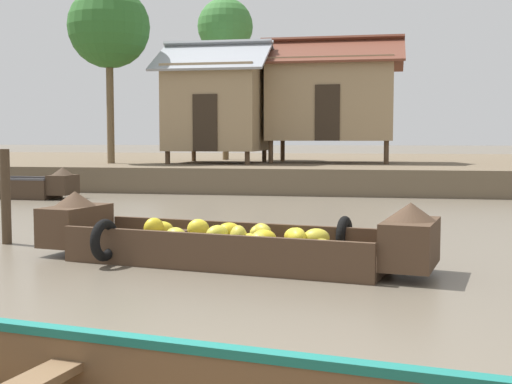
# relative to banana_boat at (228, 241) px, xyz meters

# --- Properties ---
(ground_plane) EXTENTS (300.00, 300.00, 0.00)m
(ground_plane) POSITION_rel_banana_boat_xyz_m (0.78, 5.28, -0.29)
(ground_plane) COLOR #665B4C
(riverbank_strip) EXTENTS (160.00, 20.00, 0.73)m
(riverbank_strip) POSITION_rel_banana_boat_xyz_m (0.78, 20.02, 0.08)
(riverbank_strip) COLOR brown
(riverbank_strip) RESTS_ON ground
(banana_boat) EXTENTS (5.14, 1.92, 0.84)m
(banana_boat) POSITION_rel_banana_boat_xyz_m (0.00, 0.00, 0.00)
(banana_boat) COLOR #473323
(banana_boat) RESTS_ON ground
(stilt_house_left) EXTENTS (3.73, 3.91, 4.11)m
(stilt_house_left) POSITION_rel_banana_boat_xyz_m (-3.73, 14.39, 2.33)
(stilt_house_left) COLOR #4C3826
(stilt_house_left) RESTS_ON riverbank_strip
(stilt_house_mid_left) EXTENTS (4.86, 3.49, 4.28)m
(stilt_house_mid_left) POSITION_rel_banana_boat_xyz_m (0.02, 15.35, 2.62)
(stilt_house_mid_left) COLOR #4C3826
(stilt_house_mid_left) RESTS_ON riverbank_strip
(palm_tree_near) EXTENTS (2.14, 2.14, 6.22)m
(palm_tree_near) POSITION_rel_banana_boat_xyz_m (-4.28, 17.76, 5.51)
(palm_tree_near) COLOR brown
(palm_tree_near) RESTS_ON riverbank_strip
(palm_tree_mid) EXTENTS (2.69, 2.69, 5.82)m
(palm_tree_mid) POSITION_rel_banana_boat_xyz_m (-7.11, 13.17, 4.89)
(palm_tree_mid) COLOR brown
(palm_tree_mid) RESTS_ON riverbank_strip
(mooring_post) EXTENTS (0.14, 0.14, 1.40)m
(mooring_post) POSITION_rel_banana_boat_xyz_m (-3.58, 0.95, 0.41)
(mooring_post) COLOR #423323
(mooring_post) RESTS_ON ground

